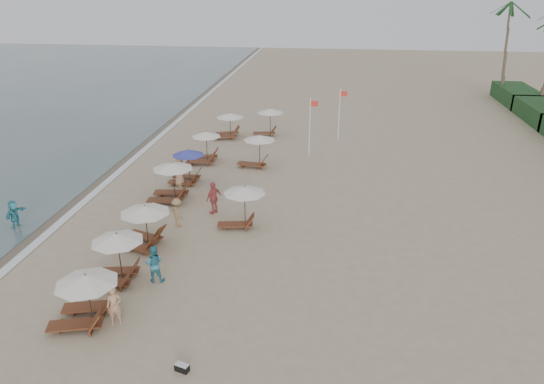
# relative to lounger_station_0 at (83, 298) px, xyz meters

# --- Properties ---
(ground) EXTENTS (160.00, 160.00, 0.00)m
(ground) POSITION_rel_lounger_station_0_xyz_m (5.86, 3.51, -1.06)
(ground) COLOR tan
(ground) RESTS_ON ground
(wet_sand_band) EXTENTS (3.20, 140.00, 0.01)m
(wet_sand_band) POSITION_rel_lounger_station_0_xyz_m (-6.64, 13.51, -1.06)
(wet_sand_band) COLOR #6B5E4C
(wet_sand_band) RESTS_ON ground
(foam_line) EXTENTS (0.50, 140.00, 0.02)m
(foam_line) POSITION_rel_lounger_station_0_xyz_m (-5.34, 13.51, -1.05)
(foam_line) COLOR white
(foam_line) RESTS_ON ground
(lounger_station_0) EXTENTS (2.69, 2.35, 2.07)m
(lounger_station_0) POSITION_rel_lounger_station_0_xyz_m (0.00, 0.00, 0.00)
(lounger_station_0) COLOR brown
(lounger_station_0) RESTS_ON ground
(lounger_station_1) EXTENTS (2.42, 2.20, 2.32)m
(lounger_station_1) POSITION_rel_lounger_station_0_xyz_m (0.09, 2.78, 0.19)
(lounger_station_1) COLOR brown
(lounger_station_1) RESTS_ON ground
(lounger_station_2) EXTENTS (2.64, 2.41, 2.13)m
(lounger_station_2) POSITION_rel_lounger_station_0_xyz_m (0.06, 5.97, 0.09)
(lounger_station_2) COLOR brown
(lounger_station_2) RESTS_ON ground
(lounger_station_3) EXTENTS (2.72, 2.35, 2.36)m
(lounger_station_3) POSITION_rel_lounger_station_0_xyz_m (-0.33, 11.42, 0.09)
(lounger_station_3) COLOR brown
(lounger_station_3) RESTS_ON ground
(lounger_station_4) EXTENTS (2.33, 2.03, 2.22)m
(lounger_station_4) POSITION_rel_lounger_station_0_xyz_m (-0.20, 14.27, 0.06)
(lounger_station_4) COLOR brown
(lounger_station_4) RESTS_ON ground
(lounger_station_5) EXTENTS (2.52, 2.07, 2.26)m
(lounger_station_5) POSITION_rel_lounger_station_0_xyz_m (-0.09, 18.23, -0.01)
(lounger_station_5) COLOR brown
(lounger_station_5) RESTS_ON ground
(lounger_station_6) EXTENTS (2.57, 2.35, 2.06)m
(lounger_station_6) POSITION_rel_lounger_station_0_xyz_m (0.36, 24.41, 0.00)
(lounger_station_6) COLOR brown
(lounger_station_6) RESTS_ON ground
(inland_station_0) EXTENTS (2.61, 2.24, 2.22)m
(inland_station_0) POSITION_rel_lounger_station_0_xyz_m (4.39, 8.57, 0.38)
(inland_station_0) COLOR brown
(inland_station_0) RESTS_ON ground
(inland_station_1) EXTENTS (2.73, 2.24, 2.22)m
(inland_station_1) POSITION_rel_lounger_station_0_xyz_m (3.73, 17.80, 0.30)
(inland_station_1) COLOR brown
(inland_station_1) RESTS_ON ground
(inland_station_2) EXTENTS (2.61, 2.24, 2.22)m
(inland_station_2) POSITION_rel_lounger_station_0_xyz_m (3.53, 25.52, 0.38)
(inland_station_2) COLOR brown
(inland_station_2) RESTS_ON ground
(beachgoer_near) EXTENTS (0.67, 0.56, 1.58)m
(beachgoer_near) POSITION_rel_lounger_station_0_xyz_m (1.16, 0.05, -0.27)
(beachgoer_near) COLOR tan
(beachgoer_near) RESTS_ON ground
(beachgoer_mid_a) EXTENTS (0.88, 0.72, 1.68)m
(beachgoer_mid_a) POSITION_rel_lounger_station_0_xyz_m (1.63, 3.06, -0.22)
(beachgoer_mid_a) COLOR teal
(beachgoer_mid_a) RESTS_ON ground
(beachgoer_mid_b) EXTENTS (1.15, 1.13, 1.58)m
(beachgoer_mid_b) POSITION_rel_lounger_station_0_xyz_m (1.08, 8.22, -0.27)
(beachgoer_mid_b) COLOR #93714A
(beachgoer_mid_b) RESTS_ON ground
(beachgoer_far_a) EXTENTS (0.95, 1.17, 1.87)m
(beachgoer_far_a) POSITION_rel_lounger_station_0_xyz_m (2.59, 10.04, -0.13)
(beachgoer_far_a) COLOR #B44A48
(beachgoer_far_a) RESTS_ON ground
(beachgoer_far_b) EXTENTS (0.85, 1.04, 1.83)m
(beachgoer_far_b) POSITION_rel_lounger_station_0_xyz_m (-0.45, 13.71, -0.14)
(beachgoer_far_b) COLOR tan
(beachgoer_far_b) RESTS_ON ground
(waterline_walker) EXTENTS (0.63, 1.48, 1.55)m
(waterline_walker) POSITION_rel_lounger_station_0_xyz_m (-7.27, 6.99, -0.28)
(waterline_walker) COLOR teal
(waterline_walker) RESTS_ON ground
(duffel_bag) EXTENTS (0.53, 0.37, 0.27)m
(duffel_bag) POSITION_rel_lounger_station_0_xyz_m (4.35, -2.09, -0.93)
(duffel_bag) COLOR black
(duffel_bag) RESTS_ON ground
(flag_pole_near) EXTENTS (0.59, 0.08, 4.28)m
(flag_pole_near) POSITION_rel_lounger_station_0_xyz_m (7.27, 20.67, 1.32)
(flag_pole_near) COLOR silver
(flag_pole_near) RESTS_ON ground
(flag_pole_far) EXTENTS (0.60, 0.08, 4.17)m
(flag_pole_far) POSITION_rel_lounger_station_0_xyz_m (9.38, 24.88, 1.26)
(flag_pole_far) COLOR silver
(flag_pole_far) RESTS_ON ground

